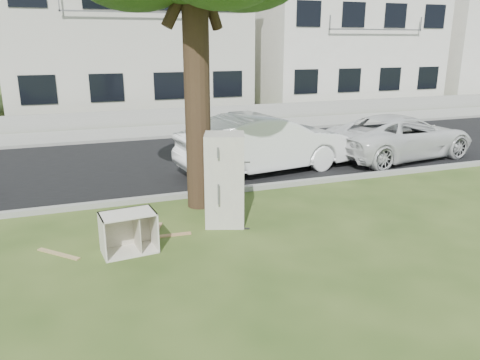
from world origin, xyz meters
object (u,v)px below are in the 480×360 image
object	(u,v)px
cabinet	(129,233)
car_right	(400,136)
fridge	(225,180)
car_center	(265,143)

from	to	relation	value
cabinet	car_right	bearing A→B (deg)	19.26
car_right	fridge	bearing A→B (deg)	108.63
fridge	cabinet	distance (m)	2.16
fridge	car_center	bearing A→B (deg)	75.41
cabinet	car_right	world-z (taller)	car_right
car_center	car_right	distance (m)	4.59
fridge	car_center	world-z (taller)	fridge
fridge	cabinet	bearing A→B (deg)	-141.03
cabinet	car_center	bearing A→B (deg)	38.02
cabinet	car_center	world-z (taller)	car_center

